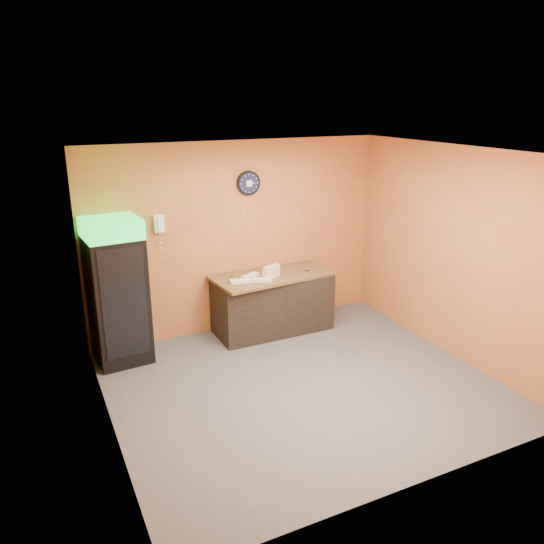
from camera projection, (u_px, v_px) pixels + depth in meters
floor at (302, 385)px, 6.52m from camera, size 4.50×4.50×0.00m
back_wall at (238, 238)px, 7.79m from camera, size 4.50×0.02×2.80m
left_wall at (102, 310)px, 5.15m from camera, size 0.02×4.00×2.80m
right_wall at (453, 253)px, 7.00m from camera, size 0.02×4.00×2.80m
ceiling at (307, 153)px, 5.64m from camera, size 4.50×4.00×0.02m
beverage_cooler at (118, 294)px, 6.83m from camera, size 0.73×0.74×1.93m
prep_counter at (272, 304)px, 7.92m from camera, size 1.71×0.77×0.86m
wall_clock at (248, 183)px, 7.58m from camera, size 0.35×0.06×0.35m
wall_phone at (159, 224)px, 7.16m from camera, size 0.13×0.11×0.24m
butcher_paper at (272, 275)px, 7.78m from camera, size 1.82×1.00×0.04m
sub_roll_stack at (271, 272)px, 7.60m from camera, size 0.29×0.19×0.17m
wrapped_sandwich_left at (241, 281)px, 7.41m from camera, size 0.32×0.17×0.04m
wrapped_sandwich_mid at (262, 280)px, 7.46m from camera, size 0.31×0.22×0.04m
wrapped_sandwich_right at (251, 276)px, 7.63m from camera, size 0.30×0.23×0.04m
kitchen_tool at (264, 274)px, 7.68m from camera, size 0.06×0.06×0.06m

